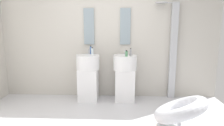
{
  "coord_description": "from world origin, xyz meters",
  "views": [
    {
      "loc": [
        0.3,
        -2.82,
        1.58
      ],
      "look_at": [
        0.15,
        0.55,
        0.95
      ],
      "focal_mm": 32.6,
      "sensor_mm": 36.0,
      "label": 1
    }
  ],
  "objects_px": {
    "pedestal_sink_left": "(88,76)",
    "lounge_chair": "(180,113)",
    "soap_bottle_clear": "(92,51)",
    "shower_column": "(173,49)",
    "soap_bottle_blue": "(91,50)",
    "soap_bottle_green": "(126,54)",
    "soap_bottle_grey": "(131,52)",
    "pedestal_sink_right": "(125,76)"
  },
  "relations": [
    {
      "from": "pedestal_sink_right",
      "to": "soap_bottle_clear",
      "type": "height_order",
      "value": "soap_bottle_clear"
    },
    {
      "from": "soap_bottle_grey",
      "to": "pedestal_sink_left",
      "type": "bearing_deg",
      "value": 173.64
    },
    {
      "from": "shower_column",
      "to": "soap_bottle_green",
      "type": "height_order",
      "value": "shower_column"
    },
    {
      "from": "lounge_chair",
      "to": "shower_column",
      "type": "bearing_deg",
      "value": 81.15
    },
    {
      "from": "shower_column",
      "to": "soap_bottle_clear",
      "type": "xyz_separation_m",
      "value": [
        -1.7,
        -0.12,
        -0.04
      ]
    },
    {
      "from": "pedestal_sink_left",
      "to": "pedestal_sink_right",
      "type": "distance_m",
      "value": 0.78
    },
    {
      "from": "pedestal_sink_right",
      "to": "shower_column",
      "type": "relative_size",
      "value": 0.52
    },
    {
      "from": "soap_bottle_green",
      "to": "pedestal_sink_right",
      "type": "bearing_deg",
      "value": 97.39
    },
    {
      "from": "shower_column",
      "to": "pedestal_sink_right",
      "type": "bearing_deg",
      "value": -168.61
    },
    {
      "from": "pedestal_sink_left",
      "to": "pedestal_sink_right",
      "type": "bearing_deg",
      "value": 0.0
    },
    {
      "from": "pedestal_sink_left",
      "to": "soap_bottle_green",
      "type": "relative_size",
      "value": 8.63
    },
    {
      "from": "shower_column",
      "to": "soap_bottle_blue",
      "type": "distance_m",
      "value": 1.75
    },
    {
      "from": "pedestal_sink_right",
      "to": "soap_bottle_blue",
      "type": "bearing_deg",
      "value": 167.71
    },
    {
      "from": "shower_column",
      "to": "soap_bottle_grey",
      "type": "bearing_deg",
      "value": -161.52
    },
    {
      "from": "pedestal_sink_right",
      "to": "soap_bottle_blue",
      "type": "height_order",
      "value": "soap_bottle_blue"
    },
    {
      "from": "soap_bottle_green",
      "to": "lounge_chair",
      "type": "bearing_deg",
      "value": -58.85
    },
    {
      "from": "lounge_chair",
      "to": "soap_bottle_blue",
      "type": "bearing_deg",
      "value": 134.1
    },
    {
      "from": "lounge_chair",
      "to": "soap_bottle_blue",
      "type": "height_order",
      "value": "soap_bottle_blue"
    },
    {
      "from": "pedestal_sink_left",
      "to": "pedestal_sink_right",
      "type": "relative_size",
      "value": 1.0
    },
    {
      "from": "soap_bottle_clear",
      "to": "lounge_chair",
      "type": "bearing_deg",
      "value": -45.27
    },
    {
      "from": "lounge_chair",
      "to": "soap_bottle_green",
      "type": "relative_size",
      "value": 8.7
    },
    {
      "from": "pedestal_sink_right",
      "to": "soap_bottle_green",
      "type": "bearing_deg",
      "value": -82.61
    },
    {
      "from": "shower_column",
      "to": "soap_bottle_clear",
      "type": "distance_m",
      "value": 1.7
    },
    {
      "from": "soap_bottle_grey",
      "to": "soap_bottle_blue",
      "type": "relative_size",
      "value": 0.91
    },
    {
      "from": "soap_bottle_blue",
      "to": "soap_bottle_green",
      "type": "distance_m",
      "value": 0.82
    },
    {
      "from": "pedestal_sink_left",
      "to": "soap_bottle_clear",
      "type": "xyz_separation_m",
      "value": [
        0.09,
        0.08,
        0.51
      ]
    },
    {
      "from": "soap_bottle_blue",
      "to": "soap_bottle_grey",
      "type": "bearing_deg",
      "value": -17.11
    },
    {
      "from": "pedestal_sink_right",
      "to": "shower_column",
      "type": "xyz_separation_m",
      "value": [
        1.01,
        0.2,
        0.55
      ]
    },
    {
      "from": "pedestal_sink_left",
      "to": "soap_bottle_grey",
      "type": "relative_size",
      "value": 6.6
    },
    {
      "from": "soap_bottle_clear",
      "to": "soap_bottle_blue",
      "type": "height_order",
      "value": "soap_bottle_blue"
    },
    {
      "from": "pedestal_sink_left",
      "to": "soap_bottle_grey",
      "type": "distance_m",
      "value": 1.03
    },
    {
      "from": "pedestal_sink_left",
      "to": "soap_bottle_clear",
      "type": "relative_size",
      "value": 6.99
    },
    {
      "from": "shower_column",
      "to": "soap_bottle_clear",
      "type": "bearing_deg",
      "value": -175.84
    },
    {
      "from": "pedestal_sink_right",
      "to": "shower_column",
      "type": "height_order",
      "value": "shower_column"
    },
    {
      "from": "shower_column",
      "to": "soap_bottle_grey",
      "type": "xyz_separation_m",
      "value": [
        -0.9,
        -0.3,
        -0.03
      ]
    },
    {
      "from": "pedestal_sink_right",
      "to": "soap_bottle_green",
      "type": "relative_size",
      "value": 8.63
    },
    {
      "from": "pedestal_sink_left",
      "to": "lounge_chair",
      "type": "distance_m",
      "value": 2.08
    },
    {
      "from": "shower_column",
      "to": "lounge_chair",
      "type": "relative_size",
      "value": 1.9
    },
    {
      "from": "soap_bottle_blue",
      "to": "soap_bottle_green",
      "type": "bearing_deg",
      "value": -22.85
    },
    {
      "from": "soap_bottle_clear",
      "to": "soap_bottle_grey",
      "type": "distance_m",
      "value": 0.81
    },
    {
      "from": "shower_column",
      "to": "soap_bottle_green",
      "type": "bearing_deg",
      "value": -159.9
    },
    {
      "from": "pedestal_sink_left",
      "to": "shower_column",
      "type": "height_order",
      "value": "shower_column"
    }
  ]
}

